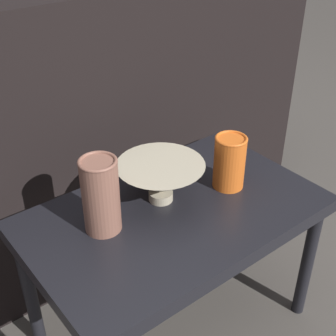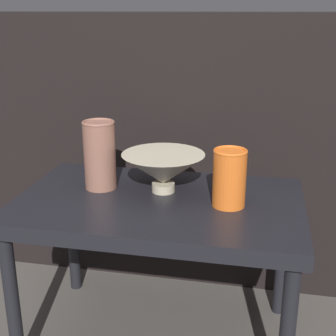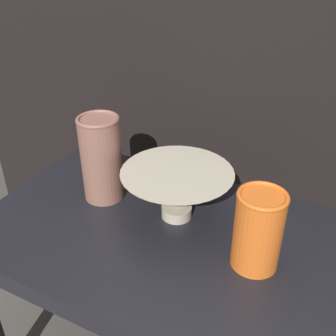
{
  "view_description": "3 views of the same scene",
  "coord_description": "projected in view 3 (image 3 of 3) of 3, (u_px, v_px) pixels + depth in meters",
  "views": [
    {
      "loc": [
        -0.59,
        -0.72,
        1.15
      ],
      "look_at": [
        0.03,
        0.06,
        0.52
      ],
      "focal_mm": 50.0,
      "sensor_mm": 36.0,
      "label": 1
    },
    {
      "loc": [
        0.25,
        -1.11,
        0.91
      ],
      "look_at": [
        0.02,
        0.03,
        0.51
      ],
      "focal_mm": 50.0,
      "sensor_mm": 36.0,
      "label": 2
    },
    {
      "loc": [
        0.28,
        -0.54,
        0.94
      ],
      "look_at": [
        -0.03,
        0.07,
        0.53
      ],
      "focal_mm": 42.0,
      "sensor_mm": 36.0,
      "label": 3
    }
  ],
  "objects": [
    {
      "name": "table",
      "position": [
        164.0,
        249.0,
        0.8
      ],
      "size": [
        0.75,
        0.46,
        0.43
      ],
      "color": "black",
      "rests_on": "ground_plane"
    },
    {
      "name": "couch_backdrop",
      "position": [
        248.0,
        122.0,
        1.2
      ],
      "size": [
        1.69,
        0.5,
        0.9
      ],
      "color": "black",
      "rests_on": "ground_plane"
    },
    {
      "name": "bowl",
      "position": [
        179.0,
        191.0,
        0.78
      ],
      "size": [
        0.22,
        0.22,
        0.11
      ],
      "color": "#B2A88E",
      "rests_on": "table"
    },
    {
      "name": "vase_textured_left",
      "position": [
        101.0,
        158.0,
        0.83
      ],
      "size": [
        0.09,
        0.09,
        0.19
      ],
      "color": "brown",
      "rests_on": "table"
    },
    {
      "name": "vase_colorful_right",
      "position": [
        258.0,
        229.0,
        0.66
      ],
      "size": [
        0.08,
        0.08,
        0.15
      ],
      "color": "orange",
      "rests_on": "table"
    }
  ]
}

